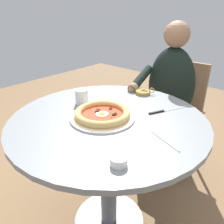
{
  "coord_description": "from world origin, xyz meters",
  "views": [
    {
      "loc": [
        -0.74,
        -0.68,
        1.25
      ],
      "look_at": [
        0.0,
        -0.02,
        0.78
      ],
      "focal_mm": 36.28,
      "sensor_mm": 36.0,
      "label": 1
    }
  ],
  "objects_px": {
    "dining_table": "(108,144)",
    "olive_pan": "(143,92)",
    "water_glass": "(82,97)",
    "pizza_on_plate": "(102,114)",
    "cafe_chair_diner": "(176,105)",
    "diner_person": "(167,112)",
    "fork_utensil": "(164,141)",
    "ramekin_capers": "(119,160)",
    "steak_knife": "(162,111)"
  },
  "relations": [
    {
      "from": "steak_knife",
      "to": "fork_utensil",
      "type": "xyz_separation_m",
      "value": [
        -0.24,
        -0.15,
        -0.0
      ]
    },
    {
      "from": "cafe_chair_diner",
      "to": "pizza_on_plate",
      "type": "bearing_deg",
      "value": -178.57
    },
    {
      "from": "water_glass",
      "to": "pizza_on_plate",
      "type": "bearing_deg",
      "value": -104.15
    },
    {
      "from": "water_glass",
      "to": "ramekin_capers",
      "type": "distance_m",
      "value": 0.58
    },
    {
      "from": "pizza_on_plate",
      "to": "fork_utensil",
      "type": "bearing_deg",
      "value": -86.73
    },
    {
      "from": "pizza_on_plate",
      "to": "ramekin_capers",
      "type": "xyz_separation_m",
      "value": [
        -0.22,
        -0.29,
        -0.0
      ]
    },
    {
      "from": "ramekin_capers",
      "to": "fork_utensil",
      "type": "relative_size",
      "value": 0.36
    },
    {
      "from": "steak_knife",
      "to": "cafe_chair_diner",
      "type": "xyz_separation_m",
      "value": [
        0.6,
        0.21,
        -0.22
      ]
    },
    {
      "from": "water_glass",
      "to": "diner_person",
      "type": "relative_size",
      "value": 0.07
    },
    {
      "from": "ramekin_capers",
      "to": "diner_person",
      "type": "relative_size",
      "value": 0.05
    },
    {
      "from": "fork_utensil",
      "to": "water_glass",
      "type": "bearing_deg",
      "value": 86.37
    },
    {
      "from": "olive_pan",
      "to": "diner_person",
      "type": "height_order",
      "value": "diner_person"
    },
    {
      "from": "olive_pan",
      "to": "diner_person",
      "type": "xyz_separation_m",
      "value": [
        0.31,
        -0.02,
        -0.25
      ]
    },
    {
      "from": "water_glass",
      "to": "cafe_chair_diner",
      "type": "bearing_deg",
      "value": -13.33
    },
    {
      "from": "ramekin_capers",
      "to": "pizza_on_plate",
      "type": "bearing_deg",
      "value": 52.94
    },
    {
      "from": "dining_table",
      "to": "cafe_chair_diner",
      "type": "bearing_deg",
      "value": 2.67
    },
    {
      "from": "water_glass",
      "to": "fork_utensil",
      "type": "bearing_deg",
      "value": -93.63
    },
    {
      "from": "cafe_chair_diner",
      "to": "ramekin_capers",
      "type": "bearing_deg",
      "value": -163.84
    },
    {
      "from": "dining_table",
      "to": "fork_utensil",
      "type": "relative_size",
      "value": 5.62
    },
    {
      "from": "steak_knife",
      "to": "diner_person",
      "type": "bearing_deg",
      "value": 23.46
    },
    {
      "from": "dining_table",
      "to": "olive_pan",
      "type": "bearing_deg",
      "value": 8.42
    },
    {
      "from": "olive_pan",
      "to": "cafe_chair_diner",
      "type": "relative_size",
      "value": 0.13
    },
    {
      "from": "dining_table",
      "to": "steak_knife",
      "type": "relative_size",
      "value": 4.55
    },
    {
      "from": "ramekin_capers",
      "to": "fork_utensil",
      "type": "bearing_deg",
      "value": -9.82
    },
    {
      "from": "steak_knife",
      "to": "olive_pan",
      "type": "distance_m",
      "value": 0.27
    },
    {
      "from": "dining_table",
      "to": "cafe_chair_diner",
      "type": "distance_m",
      "value": 0.84
    },
    {
      "from": "dining_table",
      "to": "pizza_on_plate",
      "type": "bearing_deg",
      "value": 142.91
    },
    {
      "from": "dining_table",
      "to": "olive_pan",
      "type": "relative_size",
      "value": 9.0
    },
    {
      "from": "steak_knife",
      "to": "ramekin_capers",
      "type": "relative_size",
      "value": 3.44
    },
    {
      "from": "water_glass",
      "to": "fork_utensil",
      "type": "relative_size",
      "value": 0.47
    },
    {
      "from": "water_glass",
      "to": "olive_pan",
      "type": "bearing_deg",
      "value": -25.97
    },
    {
      "from": "dining_table",
      "to": "ramekin_capers",
      "type": "bearing_deg",
      "value": -131.61
    },
    {
      "from": "ramekin_capers",
      "to": "olive_pan",
      "type": "height_order",
      "value": "olive_pan"
    },
    {
      "from": "fork_utensil",
      "to": "cafe_chair_diner",
      "type": "xyz_separation_m",
      "value": [
        0.84,
        0.36,
        -0.22
      ]
    },
    {
      "from": "olive_pan",
      "to": "water_glass",
      "type": "bearing_deg",
      "value": 154.03
    },
    {
      "from": "pizza_on_plate",
      "to": "ramekin_capers",
      "type": "relative_size",
      "value": 5.14
    },
    {
      "from": "dining_table",
      "to": "ramekin_capers",
      "type": "xyz_separation_m",
      "value": [
        -0.24,
        -0.27,
        0.17
      ]
    },
    {
      "from": "olive_pan",
      "to": "cafe_chair_diner",
      "type": "bearing_deg",
      "value": -2.29
    },
    {
      "from": "steak_knife",
      "to": "fork_utensil",
      "type": "height_order",
      "value": "steak_knife"
    },
    {
      "from": "water_glass",
      "to": "steak_knife",
      "type": "distance_m",
      "value": 0.45
    },
    {
      "from": "fork_utensil",
      "to": "ramekin_capers",
      "type": "bearing_deg",
      "value": 170.18
    },
    {
      "from": "dining_table",
      "to": "steak_knife",
      "type": "xyz_separation_m",
      "value": [
        0.24,
        -0.17,
        0.16
      ]
    },
    {
      "from": "fork_utensil",
      "to": "cafe_chair_diner",
      "type": "bearing_deg",
      "value": 22.85
    },
    {
      "from": "olive_pan",
      "to": "diner_person",
      "type": "bearing_deg",
      "value": -4.21
    },
    {
      "from": "pizza_on_plate",
      "to": "cafe_chair_diner",
      "type": "height_order",
      "value": "cafe_chair_diner"
    },
    {
      "from": "fork_utensil",
      "to": "diner_person",
      "type": "distance_m",
      "value": 0.82
    },
    {
      "from": "pizza_on_plate",
      "to": "fork_utensil",
      "type": "distance_m",
      "value": 0.33
    },
    {
      "from": "pizza_on_plate",
      "to": "diner_person",
      "type": "height_order",
      "value": "diner_person"
    },
    {
      "from": "dining_table",
      "to": "steak_knife",
      "type": "bearing_deg",
      "value": -34.94
    },
    {
      "from": "ramekin_capers",
      "to": "olive_pan",
      "type": "xyz_separation_m",
      "value": [
        0.63,
        0.33,
        -0.01
      ]
    }
  ]
}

